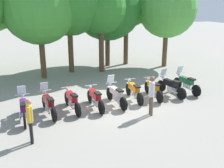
{
  "coord_description": "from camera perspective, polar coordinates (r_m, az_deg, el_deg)",
  "views": [
    {
      "loc": [
        -4.73,
        -11.5,
        4.99
      ],
      "look_at": [
        0.0,
        0.5,
        0.9
      ],
      "focal_mm": 43.08,
      "sensor_mm": 36.0,
      "label": 1
    }
  ],
  "objects": [
    {
      "name": "motorcycle_6",
      "position": [
        14.25,
        8.73,
        -0.96
      ],
      "size": [
        0.63,
        2.19,
        0.99
      ],
      "rotation": [
        0.0,
        0.0,
        1.47
      ],
      "color": "black",
      "rests_on": "ground_plane"
    },
    {
      "name": "tree_7",
      "position": [
        20.79,
        11.66,
        15.47
      ],
      "size": [
        4.32,
        4.32,
        6.52
      ],
      "color": "brown",
      "rests_on": "ground_plane"
    },
    {
      "name": "tree_2",
      "position": [
        17.74,
        -15.3,
        15.6
      ],
      "size": [
        4.7,
        4.7,
        6.92
      ],
      "color": "brown",
      "rests_on": "ground_plane"
    },
    {
      "name": "motorcycle_8",
      "position": [
        15.52,
        15.48,
        0.19
      ],
      "size": [
        0.62,
        2.19,
        1.37
      ],
      "rotation": [
        0.0,
        0.0,
        1.65
      ],
      "color": "black",
      "rests_on": "ground_plane"
    },
    {
      "name": "motorcycle_5",
      "position": [
        13.81,
        4.67,
        -1.42
      ],
      "size": [
        0.62,
        2.19,
        0.99
      ],
      "rotation": [
        0.0,
        0.0,
        1.51
      ],
      "color": "black",
      "rests_on": "ground_plane"
    },
    {
      "name": "tree_4",
      "position": [
        18.82,
        -2.38,
        15.92
      ],
      "size": [
        3.55,
        3.55,
        6.24
      ],
      "color": "brown",
      "rests_on": "ground_plane"
    },
    {
      "name": "tree_6",
      "position": [
        21.15,
        3.11,
        17.07
      ],
      "size": [
        3.93,
        3.93,
        6.79
      ],
      "color": "brown",
      "rests_on": "ground_plane"
    },
    {
      "name": "motorcycle_4",
      "position": [
        13.18,
        0.84,
        -2.25
      ],
      "size": [
        0.62,
        2.19,
        1.37
      ],
      "rotation": [
        0.0,
        0.0,
        1.63
      ],
      "color": "black",
      "rests_on": "ground_plane"
    },
    {
      "name": "person_1",
      "position": [
        9.97,
        -17.03,
        -6.83
      ],
      "size": [
        0.25,
        0.41,
        1.7
      ],
      "rotation": [
        0.0,
        0.0,
        3.01
      ],
      "color": "black",
      "rests_on": "ground_plane"
    },
    {
      "name": "motorcycle_3",
      "position": [
        12.79,
        -3.61,
        -2.98
      ],
      "size": [
        0.62,
        2.19,
        0.99
      ],
      "rotation": [
        0.0,
        0.0,
        1.6
      ],
      "color": "black",
      "rests_on": "ground_plane"
    },
    {
      "name": "motorcycle_7",
      "position": [
        14.81,
        12.33,
        -0.4
      ],
      "size": [
        0.64,
        2.18,
        1.37
      ],
      "rotation": [
        0.0,
        0.0,
        1.74
      ],
      "color": "black",
      "rests_on": "ground_plane"
    },
    {
      "name": "motorcycle_1",
      "position": [
        12.36,
        -13.33,
        -4.12
      ],
      "size": [
        0.62,
        2.19,
        1.37
      ],
      "rotation": [
        0.0,
        0.0,
        1.68
      ],
      "color": "black",
      "rests_on": "ground_plane"
    },
    {
      "name": "ground_plane",
      "position": [
        13.39,
        0.79,
        -4.28
      ],
      "size": [
        80.0,
        80.0,
        0.0
      ],
      "primitive_type": "plane",
      "color": "gray"
    },
    {
      "name": "motorcycle_0",
      "position": [
        12.12,
        -18.29,
        -5.01
      ],
      "size": [
        0.62,
        2.19,
        1.37
      ],
      "rotation": [
        0.0,
        0.0,
        1.53
      ],
      "color": "black",
      "rests_on": "ground_plane"
    },
    {
      "name": "motorcycle_2",
      "position": [
        12.65,
        -8.52,
        -3.38
      ],
      "size": [
        0.62,
        2.19,
        0.99
      ],
      "rotation": [
        0.0,
        0.0,
        1.65
      ],
      "color": "black",
      "rests_on": "ground_plane"
    },
    {
      "name": "tree_5",
      "position": [
        20.58,
        -1.01,
        16.5
      ],
      "size": [
        5.28,
        5.28,
        7.24
      ],
      "color": "brown",
      "rests_on": "ground_plane"
    },
    {
      "name": "person_0",
      "position": [
        11.94,
        8.41,
        -1.8
      ],
      "size": [
        0.27,
        0.41,
        1.8
      ],
      "rotation": [
        0.0,
        0.0,
        3.01
      ],
      "color": "brown",
      "rests_on": "ground_plane"
    }
  ]
}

